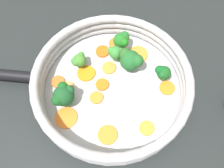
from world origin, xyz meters
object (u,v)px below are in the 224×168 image
object	(u,v)px
carrot_slice_2	(108,135)
broccoli_floret_1	(79,61)
carrot_slice_10	(96,98)
broccoli_floret_4	(130,60)
carrot_slice_1	(102,85)
carrot_slice_5	(117,44)
carrot_slice_3	(147,128)
broccoli_floret_2	(116,53)
skillet	(112,89)
carrot_slice_7	(67,87)
carrot_slice_8	(66,118)
carrot_slice_11	(111,68)
carrot_slice_9	(86,73)
broccoli_floret_0	(63,95)
carrot_slice_4	(167,88)
carrot_slice_0	(58,82)
carrot_slice_6	(138,54)
broccoli_floret_5	(122,40)
broccoli_floret_3	(163,73)
carrot_slice_12	(103,51)
carrot_slice_13	(133,62)

from	to	relation	value
carrot_slice_2	broccoli_floret_1	bearing A→B (deg)	-75.84
carrot_slice_10	broccoli_floret_4	distance (m)	0.11
carrot_slice_2	broccoli_floret_4	size ratio (longest dim) A/B	0.72
carrot_slice_1	carrot_slice_10	xyz separation A→B (m)	(0.02, 0.03, -0.00)
carrot_slice_5	broccoli_floret_4	world-z (taller)	broccoli_floret_4
carrot_slice_3	broccoli_floret_2	bearing A→B (deg)	-77.78
skillet	carrot_slice_2	world-z (taller)	carrot_slice_2
carrot_slice_7	carrot_slice_8	world-z (taller)	carrot_slice_7
carrot_slice_11	carrot_slice_9	bearing A→B (deg)	6.69
broccoli_floret_1	broccoli_floret_2	size ratio (longest dim) A/B	0.95
broccoli_floret_0	carrot_slice_5	bearing A→B (deg)	-134.27
carrot_slice_3	carrot_slice_4	world-z (taller)	same
carrot_slice_0	carrot_slice_6	bearing A→B (deg)	-165.83
broccoli_floret_5	broccoli_floret_4	bearing A→B (deg)	99.41
carrot_slice_6	carrot_slice_10	size ratio (longest dim) A/B	1.62
skillet	carrot_slice_11	size ratio (longest dim) A/B	9.88
carrot_slice_6	broccoli_floret_1	bearing A→B (deg)	5.67
carrot_slice_8	carrot_slice_10	world-z (taller)	carrot_slice_10
carrot_slice_7	broccoli_floret_3	xyz separation A→B (m)	(-0.21, 0.00, 0.02)
skillet	carrot_slice_3	xyz separation A→B (m)	(-0.06, 0.10, 0.01)
skillet	broccoli_floret_2	distance (m)	0.08
carrot_slice_4	carrot_slice_12	distance (m)	0.17
carrot_slice_11	broccoli_floret_2	xyz separation A→B (m)	(-0.01, -0.02, 0.02)
carrot_slice_1	broccoli_floret_4	size ratio (longest dim) A/B	0.54
carrot_slice_4	carrot_slice_10	bearing A→B (deg)	0.62
carrot_slice_10	broccoli_floret_2	xyz separation A→B (m)	(-0.05, -0.09, 0.02)
carrot_slice_4	carrot_slice_10	distance (m)	0.15
carrot_slice_0	carrot_slice_11	bearing A→B (deg)	-170.68
carrot_slice_6	carrot_slice_12	bearing A→B (deg)	-12.84
broccoli_floret_3	carrot_slice_6	bearing A→B (deg)	-61.51
carrot_slice_0	broccoli_floret_3	distance (m)	0.23
carrot_slice_4	carrot_slice_13	distance (m)	0.10
carrot_slice_3	broccoli_floret_5	distance (m)	0.20
carrot_slice_1	broccoli_floret_5	distance (m)	0.11
carrot_slice_12	broccoli_floret_2	distance (m)	0.04
carrot_slice_1	broccoli_floret_3	world-z (taller)	broccoli_floret_3
carrot_slice_9	carrot_slice_12	world-z (taller)	same
broccoli_floret_5	broccoli_floret_3	bearing A→B (deg)	128.63
broccoli_floret_2	broccoli_floret_1	bearing A→B (deg)	6.22
carrot_slice_1	carrot_slice_6	world-z (taller)	carrot_slice_1
carrot_slice_13	carrot_slice_8	bearing A→B (deg)	35.42
carrot_slice_6	broccoli_floret_0	size ratio (longest dim) A/B	0.88
carrot_slice_3	carrot_slice_4	distance (m)	0.10
carrot_slice_3	broccoli_floret_0	world-z (taller)	broccoli_floret_0
carrot_slice_1	broccoli_floret_2	world-z (taller)	broccoli_floret_2
carrot_slice_3	carrot_slice_1	bearing A→B (deg)	-54.83
carrot_slice_5	carrot_slice_8	world-z (taller)	carrot_slice_5
carrot_slice_11	broccoli_floret_5	bearing A→B (deg)	-123.07
carrot_slice_0	broccoli_floret_3	size ratio (longest dim) A/B	0.74
carrot_slice_2	carrot_slice_5	xyz separation A→B (m)	(-0.05, -0.22, 0.00)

